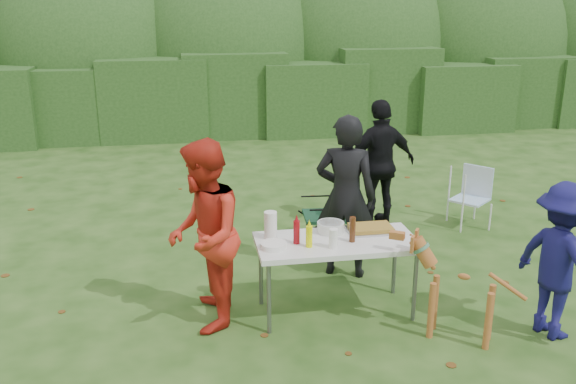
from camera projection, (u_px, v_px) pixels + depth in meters
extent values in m
plane|color=#1E4211|center=(309.00, 309.00, 5.93)|extent=(80.00, 80.00, 0.00)
cube|color=#23471C|center=(235.00, 96.00, 13.18)|extent=(22.00, 1.40, 1.70)
ellipsoid|color=#3D6628|center=(228.00, 55.00, 14.45)|extent=(20.00, 2.60, 3.20)
cube|color=silver|center=(337.00, 243.00, 5.66)|extent=(1.50, 0.70, 0.05)
cylinder|color=slate|center=(269.00, 298.00, 5.40)|extent=(0.04, 0.04, 0.69)
cylinder|color=slate|center=(415.00, 287.00, 5.62)|extent=(0.04, 0.04, 0.69)
cylinder|color=slate|center=(261.00, 272.00, 5.92)|extent=(0.04, 0.04, 0.69)
cylinder|color=slate|center=(395.00, 262.00, 6.14)|extent=(0.04, 0.04, 0.69)
imported|color=black|center=(346.00, 197.00, 6.43)|extent=(0.76, 0.64, 1.76)
imported|color=red|center=(204.00, 236.00, 5.41)|extent=(0.72, 0.90, 1.74)
imported|color=black|center=(380.00, 164.00, 7.85)|extent=(1.05, 0.60, 1.68)
imported|color=#11104C|center=(561.00, 261.00, 5.28)|extent=(0.76, 1.03, 1.42)
cube|color=#B7B7BA|center=(371.00, 230.00, 5.86)|extent=(0.45, 0.30, 0.02)
cube|color=olive|center=(371.00, 228.00, 5.86)|extent=(0.40, 0.26, 0.04)
cylinder|color=#DAE400|center=(309.00, 236.00, 5.47)|extent=(0.06, 0.06, 0.20)
cylinder|color=maroon|center=(297.00, 232.00, 5.55)|extent=(0.06, 0.06, 0.22)
cylinder|color=#47230F|center=(352.00, 229.00, 5.58)|extent=(0.06, 0.06, 0.24)
cylinder|color=white|center=(271.00, 225.00, 5.66)|extent=(0.12, 0.12, 0.26)
cylinder|color=white|center=(333.00, 239.00, 5.45)|extent=(0.08, 0.08, 0.18)
cylinder|color=silver|center=(331.00, 227.00, 5.83)|extent=(0.26, 0.26, 0.10)
cylinder|color=white|center=(274.00, 245.00, 5.47)|extent=(0.24, 0.24, 0.05)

